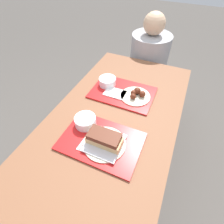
% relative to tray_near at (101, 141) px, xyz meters
% --- Properties ---
extents(ground_plane, '(12.00, 12.00, 0.00)m').
position_rel_tray_near_xyz_m(ground_plane, '(-0.01, 0.21, -0.77)').
color(ground_plane, '#4C4742').
extents(picnic_table, '(0.77, 1.46, 0.77)m').
position_rel_tray_near_xyz_m(picnic_table, '(-0.01, 0.21, -0.12)').
color(picnic_table, brown).
rests_on(picnic_table, ground_plane).
extents(picnic_bench_far, '(0.74, 0.28, 0.44)m').
position_rel_tray_near_xyz_m(picnic_bench_far, '(-0.01, 1.16, -0.40)').
color(picnic_bench_far, brown).
rests_on(picnic_bench_far, ground_plane).
extents(tray_near, '(0.44, 0.30, 0.01)m').
position_rel_tray_near_xyz_m(tray_near, '(0.00, 0.00, 0.00)').
color(tray_near, red).
rests_on(tray_near, picnic_table).
extents(tray_far, '(0.44, 0.30, 0.01)m').
position_rel_tray_near_xyz_m(tray_far, '(-0.04, 0.44, 0.00)').
color(tray_far, red).
rests_on(tray_far, picnic_table).
extents(bowl_coleslaw_near, '(0.12, 0.12, 0.06)m').
position_rel_tray_near_xyz_m(bowl_coleslaw_near, '(-0.13, 0.07, 0.04)').
color(bowl_coleslaw_near, silver).
rests_on(bowl_coleslaw_near, tray_near).
extents(brisket_sandwich_plate, '(0.23, 0.23, 0.09)m').
position_rel_tray_near_xyz_m(brisket_sandwich_plate, '(0.03, -0.01, 0.04)').
color(brisket_sandwich_plate, beige).
rests_on(brisket_sandwich_plate, tray_near).
extents(plastic_fork_near, '(0.03, 0.17, 0.00)m').
position_rel_tray_near_xyz_m(plastic_fork_near, '(-0.06, -0.02, 0.01)').
color(plastic_fork_near, white).
rests_on(plastic_fork_near, tray_near).
extents(plastic_knife_near, '(0.03, 0.17, 0.00)m').
position_rel_tray_near_xyz_m(plastic_knife_near, '(-0.04, -0.02, 0.01)').
color(plastic_knife_near, white).
rests_on(plastic_knife_near, tray_near).
extents(plastic_spoon_near, '(0.03, 0.17, 0.00)m').
position_rel_tray_near_xyz_m(plastic_spoon_near, '(-0.08, -0.02, 0.01)').
color(plastic_spoon_near, white).
rests_on(plastic_spoon_near, tray_near).
extents(condiment_packet, '(0.04, 0.03, 0.01)m').
position_rel_tray_near_xyz_m(condiment_packet, '(-0.01, 0.07, 0.01)').
color(condiment_packet, teal).
rests_on(condiment_packet, tray_near).
extents(bowl_coleslaw_far, '(0.12, 0.12, 0.06)m').
position_rel_tray_near_xyz_m(bowl_coleslaw_far, '(-0.18, 0.47, 0.04)').
color(bowl_coleslaw_far, silver).
rests_on(bowl_coleslaw_far, tray_far).
extents(wings_plate_far, '(0.20, 0.20, 0.06)m').
position_rel_tray_near_xyz_m(wings_plate_far, '(0.06, 0.43, 0.02)').
color(wings_plate_far, beige).
rests_on(wings_plate_far, tray_far).
extents(napkin_far, '(0.15, 0.10, 0.01)m').
position_rel_tray_near_xyz_m(napkin_far, '(-0.09, 0.40, 0.01)').
color(napkin_far, white).
rests_on(napkin_far, tray_far).
extents(person_seated_across, '(0.38, 0.38, 0.66)m').
position_rel_tray_near_xyz_m(person_seated_across, '(-0.03, 1.16, -0.06)').
color(person_seated_across, '#9E9EA3').
rests_on(person_seated_across, picnic_bench_far).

